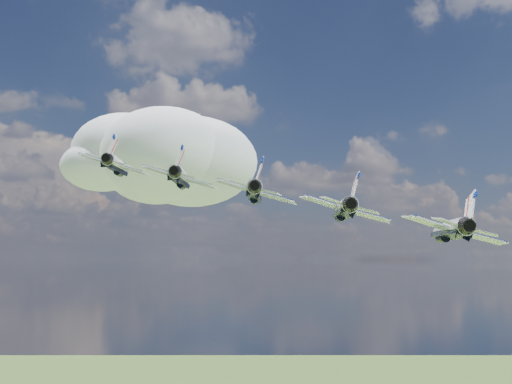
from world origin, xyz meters
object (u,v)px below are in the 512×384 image
object	(u,v)px
jet_0	(118,165)
jet_2	(256,192)
jet_3	(344,209)
jet_4	(449,229)
jet_1	(182,178)

from	to	relation	value
jet_0	jet_2	distance (m)	26.03
jet_3	jet_4	distance (m)	13.02
jet_0	jet_4	world-z (taller)	jet_0
jet_1	jet_4	bearing A→B (deg)	-31.13
jet_0	jet_2	xyz separation A→B (m)	(17.17, -18.75, -5.60)
jet_2	jet_4	size ratio (longest dim) A/B	1.00
jet_2	jet_4	bearing A→B (deg)	-31.13
jet_3	jet_2	bearing A→B (deg)	148.87
jet_0	jet_1	bearing A→B (deg)	-31.13
jet_0	jet_2	bearing A→B (deg)	-31.13
jet_1	jet_3	xyz separation A→B (m)	(17.17, -18.75, -5.60)
jet_3	jet_4	bearing A→B (deg)	-31.13
jet_2	jet_3	world-z (taller)	jet_2
jet_3	jet_4	size ratio (longest dim) A/B	1.00
jet_0	jet_4	bearing A→B (deg)	-31.13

